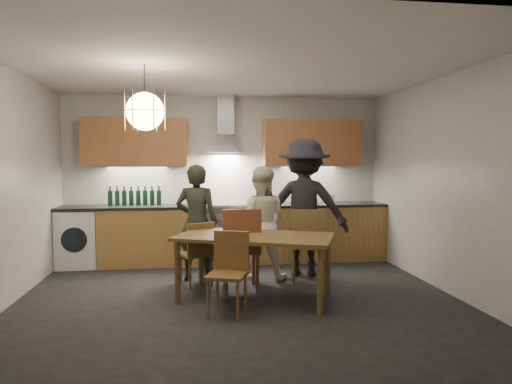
{
  "coord_description": "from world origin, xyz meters",
  "views": [
    {
      "loc": [
        -0.49,
        -5.07,
        1.59
      ],
      "look_at": [
        0.25,
        0.4,
        1.2
      ],
      "focal_mm": 32.0,
      "sensor_mm": 36.0,
      "label": 1
    }
  ],
  "objects": [
    {
      "name": "ground",
      "position": [
        0.0,
        0.0,
        0.0
      ],
      "size": [
        5.0,
        5.0,
        0.0
      ],
      "primitive_type": "plane",
      "color": "black",
      "rests_on": "ground"
    },
    {
      "name": "room_shell",
      "position": [
        0.0,
        0.0,
        1.71
      ],
      "size": [
        5.02,
        4.52,
        2.61
      ],
      "color": "white",
      "rests_on": "ground"
    },
    {
      "name": "counter_run",
      "position": [
        0.02,
        1.95,
        0.45
      ],
      "size": [
        5.0,
        0.62,
        0.9
      ],
      "color": "tan",
      "rests_on": "ground"
    },
    {
      "name": "range_stove",
      "position": [
        0.0,
        1.94,
        0.44
      ],
      "size": [
        0.9,
        0.6,
        0.92
      ],
      "color": "silver",
      "rests_on": "ground"
    },
    {
      "name": "wall_fixtures",
      "position": [
        0.0,
        2.07,
        1.87
      ],
      "size": [
        4.3,
        0.54,
        1.1
      ],
      "color": "#BC7748",
      "rests_on": "ground"
    },
    {
      "name": "pendant_lamp",
      "position": [
        -1.0,
        -0.1,
        2.1
      ],
      "size": [
        0.43,
        0.43,
        0.7
      ],
      "color": "black",
      "rests_on": "ground"
    },
    {
      "name": "dining_table",
      "position": [
        0.18,
        0.01,
        0.65
      ],
      "size": [
        1.94,
        1.47,
        0.74
      ],
      "rotation": [
        0.0,
        0.0,
        -0.39
      ],
      "color": "brown",
      "rests_on": "ground"
    },
    {
      "name": "chair_back_left",
      "position": [
        -0.45,
        0.64,
        0.47
      ],
      "size": [
        0.48,
        0.48,
        0.81
      ],
      "rotation": [
        0.0,
        0.0,
        3.56
      ],
      "color": "brown",
      "rests_on": "ground"
    },
    {
      "name": "chair_back_mid",
      "position": [
        0.06,
        0.33,
        0.58
      ],
      "size": [
        0.46,
        0.46,
        1.01
      ],
      "rotation": [
        0.0,
        0.0,
        3.14
      ],
      "color": "brown",
      "rests_on": "ground"
    },
    {
      "name": "chair_back_right",
      "position": [
        0.96,
        0.64,
        0.55
      ],
      "size": [
        0.52,
        0.52,
        0.96
      ],
      "rotation": [
        0.0,
        0.0,
        2.91
      ],
      "color": "brown",
      "rests_on": "ground"
    },
    {
      "name": "chair_front",
      "position": [
        -0.14,
        -0.41,
        0.48
      ],
      "size": [
        0.49,
        0.49,
        0.84
      ],
      "rotation": [
        0.0,
        0.0,
        -0.36
      ],
      "color": "brown",
      "rests_on": "ground"
    },
    {
      "name": "person_left",
      "position": [
        -0.46,
        0.92,
        0.77
      ],
      "size": [
        0.64,
        0.5,
        1.54
      ],
      "primitive_type": "imported",
      "rotation": [
        0.0,
        0.0,
        2.89
      ],
      "color": "black",
      "rests_on": "ground"
    },
    {
      "name": "person_mid",
      "position": [
        0.38,
        0.9,
        0.75
      ],
      "size": [
        0.84,
        0.72,
        1.5
      ],
      "primitive_type": "imported",
      "rotation": [
        0.0,
        0.0,
        2.91
      ],
      "color": "beige",
      "rests_on": "ground"
    },
    {
      "name": "person_right",
      "position": [
        1.01,
        1.04,
        0.94
      ],
      "size": [
        1.35,
        0.99,
        1.87
      ],
      "primitive_type": "imported",
      "rotation": [
        0.0,
        0.0,
        2.87
      ],
      "color": "black",
      "rests_on": "ground"
    },
    {
      "name": "mixing_bowl",
      "position": [
        1.23,
        1.86,
        0.94
      ],
      "size": [
        0.37,
        0.37,
        0.08
      ],
      "primitive_type": "imported",
      "rotation": [
        0.0,
        0.0,
        -0.15
      ],
      "color": "silver",
      "rests_on": "counter_run"
    },
    {
      "name": "stock_pot",
      "position": [
        1.66,
        2.0,
        0.96
      ],
      "size": [
        0.22,
        0.22,
        0.13
      ],
      "primitive_type": "cylinder",
      "rotation": [
        0.0,
        0.0,
        -0.25
      ],
      "color": "#ACADB0",
      "rests_on": "counter_run"
    },
    {
      "name": "wine_bottles",
      "position": [
        -1.39,
        2.01,
        1.05
      ],
      "size": [
        0.79,
        0.07,
        0.29
      ],
      "color": "black",
      "rests_on": "counter_run"
    }
  ]
}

